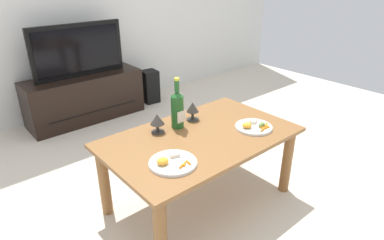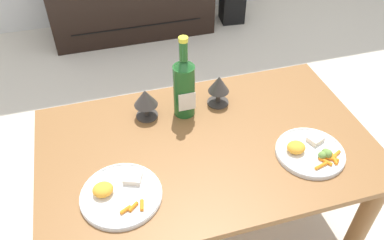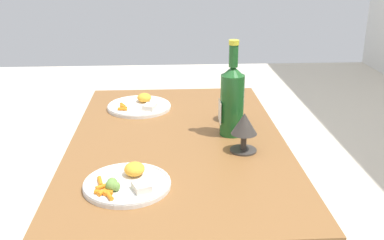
# 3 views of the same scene
# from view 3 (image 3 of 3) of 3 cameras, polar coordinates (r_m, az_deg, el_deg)

# --- Properties ---
(dining_table) EXTENTS (1.22, 0.74, 0.51)m
(dining_table) POSITION_cam_3_polar(r_m,az_deg,el_deg) (1.63, -1.78, -5.20)
(dining_table) COLOR brown
(dining_table) RESTS_ON ground_plane
(wine_bottle) EXTENTS (0.08, 0.08, 0.34)m
(wine_bottle) POSITION_cam_3_polar(r_m,az_deg,el_deg) (1.59, 5.04, 2.74)
(wine_bottle) COLOR #1E5923
(wine_bottle) RESTS_ON dining_table
(goblet_left) EXTENTS (0.09, 0.09, 0.13)m
(goblet_left) POSITION_cam_3_polar(r_m,az_deg,el_deg) (1.75, 4.95, 2.63)
(goblet_left) COLOR #38332D
(goblet_left) RESTS_ON dining_table
(goblet_right) EXTENTS (0.09, 0.09, 0.13)m
(goblet_right) POSITION_cam_3_polar(r_m,az_deg,el_deg) (1.48, 6.55, -0.80)
(goblet_right) COLOR #38332D
(goblet_right) RESTS_ON dining_table
(dinner_plate_left) EXTENTS (0.26, 0.26, 0.05)m
(dinner_plate_left) POSITION_cam_3_polar(r_m,az_deg,el_deg) (1.91, -6.55, 1.81)
(dinner_plate_left) COLOR white
(dinner_plate_left) RESTS_ON dining_table
(dinner_plate_right) EXTENTS (0.24, 0.24, 0.05)m
(dinner_plate_right) POSITION_cam_3_polar(r_m,az_deg,el_deg) (1.29, -8.14, -7.77)
(dinner_plate_right) COLOR white
(dinner_plate_right) RESTS_ON dining_table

